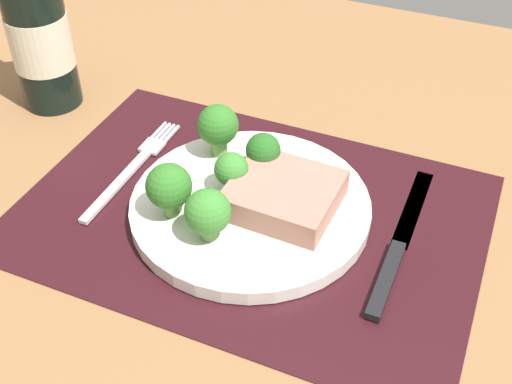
{
  "coord_description": "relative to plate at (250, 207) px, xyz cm",
  "views": [
    {
      "loc": [
        20.61,
        -46.63,
        46.86
      ],
      "look_at": [
        -0.02,
        1.56,
        1.9
      ],
      "focal_mm": 45.91,
      "sensor_mm": 36.0,
      "label": 1
    }
  ],
  "objects": [
    {
      "name": "broccoli_back_left",
      "position": [
        -6.59,
        6.24,
        4.41
      ],
      "size": [
        4.61,
        4.61,
        6.11
      ],
      "color": "#5B8942",
      "rests_on": "plate"
    },
    {
      "name": "broccoli_front_edge",
      "position": [
        -2.53,
        0.92,
        3.46
      ],
      "size": [
        3.62,
        3.62,
        4.57
      ],
      "color": "#6B994C",
      "rests_on": "plate"
    },
    {
      "name": "broccoli_near_fork",
      "position": [
        -0.62,
        4.89,
        3.74
      ],
      "size": [
        3.76,
        3.76,
        4.92
      ],
      "color": "#6B994C",
      "rests_on": "plate"
    },
    {
      "name": "broccoli_near_steak",
      "position": [
        -6.56,
        -4.92,
        4.36
      ],
      "size": [
        4.65,
        4.65,
        6.0
      ],
      "color": "#5B8942",
      "rests_on": "plate"
    },
    {
      "name": "placemat",
      "position": [
        0.0,
        0.0,
        -0.95
      ],
      "size": [
        47.89,
        33.56,
        0.3
      ],
      "primitive_type": "cube",
      "color": "black",
      "rests_on": "ground_plane"
    },
    {
      "name": "knife",
      "position": [
        15.6,
        0.53,
        -0.5
      ],
      "size": [
        1.8,
        23.0,
        0.8
      ],
      "rotation": [
        0.0,
        0.0,
        0.03
      ],
      "color": "black",
      "rests_on": "placemat"
    },
    {
      "name": "fork",
      "position": [
        -15.22,
        1.42,
        -0.55
      ],
      "size": [
        2.4,
        19.2,
        0.5
      ],
      "rotation": [
        0.0,
        0.0,
        -0.02
      ],
      "color": "silver",
      "rests_on": "placemat"
    },
    {
      "name": "plate",
      "position": [
        0.0,
        0.0,
        0.0
      ],
      "size": [
        25.13,
        25.13,
        1.6
      ],
      "primitive_type": "cylinder",
      "color": "silver",
      "rests_on": "placemat"
    },
    {
      "name": "broccoli_center",
      "position": [
        -1.59,
        -6.42,
        3.99
      ],
      "size": [
        4.55,
        4.55,
        5.57
      ],
      "color": "#5B8942",
      "rests_on": "plate"
    },
    {
      "name": "ground_plane",
      "position": [
        0.0,
        0.0,
        -2.6
      ],
      "size": [
        140.0,
        110.0,
        3.0
      ],
      "primitive_type": "cube",
      "color": "brown"
    },
    {
      "name": "steak",
      "position": [
        3.4,
        0.76,
        2.23
      ],
      "size": [
        10.97,
        10.17,
        2.86
      ],
      "primitive_type": "cube",
      "rotation": [
        0.0,
        0.0,
        -0.04
      ],
      "color": "#9E6B5B",
      "rests_on": "plate"
    },
    {
      "name": "wine_bottle",
      "position": [
        -32.48,
        10.07,
        9.1
      ],
      "size": [
        7.51,
        7.51,
        27.94
      ],
      "color": "black",
      "rests_on": "ground_plane"
    }
  ]
}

